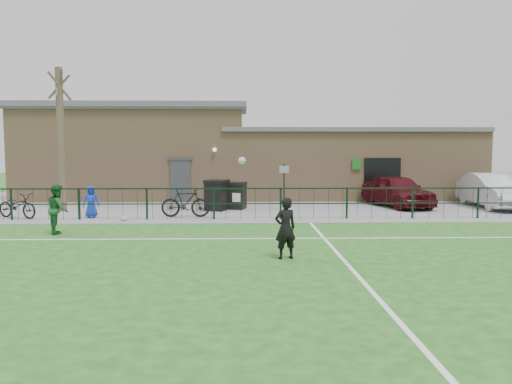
{
  "coord_description": "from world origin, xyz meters",
  "views": [
    {
      "loc": [
        -0.39,
        -10.56,
        2.66
      ],
      "look_at": [
        0.0,
        5.0,
        1.3
      ],
      "focal_mm": 35.0,
      "sensor_mm": 36.0,
      "label": 1
    }
  ],
  "objects_px": {
    "sign_post": "(284,187)",
    "car_silver": "(493,191)",
    "wheelie_bin_right": "(236,197)",
    "bicycle_d": "(185,203)",
    "ball_ground": "(124,219)",
    "wheelie_bin_left": "(217,196)",
    "spectator_child": "(91,202)",
    "bicycle_c": "(17,206)",
    "outfield_player": "(58,209)",
    "car_maroon": "(397,191)",
    "bare_tree": "(61,140)"
  },
  "relations": [
    {
      "from": "sign_post",
      "to": "car_silver",
      "type": "relative_size",
      "value": 0.43
    },
    {
      "from": "wheelie_bin_right",
      "to": "car_silver",
      "type": "height_order",
      "value": "car_silver"
    },
    {
      "from": "bicycle_d",
      "to": "ball_ground",
      "type": "relative_size",
      "value": 8.7
    },
    {
      "from": "sign_post",
      "to": "ball_ground",
      "type": "bearing_deg",
      "value": -154.36
    },
    {
      "from": "ball_ground",
      "to": "wheelie_bin_right",
      "type": "bearing_deg",
      "value": 41.54
    },
    {
      "from": "wheelie_bin_left",
      "to": "car_silver",
      "type": "xyz_separation_m",
      "value": [
        12.28,
        0.62,
        0.16
      ]
    },
    {
      "from": "spectator_child",
      "to": "wheelie_bin_left",
      "type": "bearing_deg",
      "value": 9.01
    },
    {
      "from": "bicycle_c",
      "to": "bicycle_d",
      "type": "distance_m",
      "value": 6.36
    },
    {
      "from": "car_silver",
      "to": "sign_post",
      "type": "bearing_deg",
      "value": -172.57
    },
    {
      "from": "bicycle_c",
      "to": "bicycle_d",
      "type": "height_order",
      "value": "bicycle_d"
    },
    {
      "from": "car_silver",
      "to": "bicycle_d",
      "type": "bearing_deg",
      "value": -166.08
    },
    {
      "from": "wheelie_bin_left",
      "to": "bicycle_d",
      "type": "relative_size",
      "value": 0.65
    },
    {
      "from": "bicycle_d",
      "to": "outfield_player",
      "type": "height_order",
      "value": "outfield_player"
    },
    {
      "from": "wheelie_bin_left",
      "to": "wheelie_bin_right",
      "type": "xyz_separation_m",
      "value": [
        0.83,
        0.46,
        -0.07
      ]
    },
    {
      "from": "car_maroon",
      "to": "bicycle_c",
      "type": "relative_size",
      "value": 2.37
    },
    {
      "from": "sign_post",
      "to": "spectator_child",
      "type": "height_order",
      "value": "sign_post"
    },
    {
      "from": "wheelie_bin_right",
      "to": "bicycle_d",
      "type": "relative_size",
      "value": 0.58
    },
    {
      "from": "car_maroon",
      "to": "bicycle_d",
      "type": "relative_size",
      "value": 2.29
    },
    {
      "from": "bare_tree",
      "to": "bicycle_d",
      "type": "bearing_deg",
      "value": -19.65
    },
    {
      "from": "outfield_player",
      "to": "bicycle_d",
      "type": "bearing_deg",
      "value": -65.84
    },
    {
      "from": "bare_tree",
      "to": "bicycle_c",
      "type": "height_order",
      "value": "bare_tree"
    },
    {
      "from": "wheelie_bin_left",
      "to": "bicycle_c",
      "type": "relative_size",
      "value": 0.67
    },
    {
      "from": "car_maroon",
      "to": "bare_tree",
      "type": "bearing_deg",
      "value": 171.15
    },
    {
      "from": "bicycle_d",
      "to": "wheelie_bin_right",
      "type": "bearing_deg",
      "value": -35.09
    },
    {
      "from": "bicycle_d",
      "to": "bare_tree",
      "type": "bearing_deg",
      "value": 72.18
    },
    {
      "from": "outfield_player",
      "to": "ball_ground",
      "type": "distance_m",
      "value": 2.97
    },
    {
      "from": "spectator_child",
      "to": "car_maroon",
      "type": "bearing_deg",
      "value": -1.37
    },
    {
      "from": "sign_post",
      "to": "ball_ground",
      "type": "relative_size",
      "value": 9.25
    },
    {
      "from": "bicycle_d",
      "to": "ball_ground",
      "type": "xyz_separation_m",
      "value": [
        -2.12,
        -1.02,
        -0.48
      ]
    },
    {
      "from": "bare_tree",
      "to": "bicycle_d",
      "type": "xyz_separation_m",
      "value": [
        5.37,
        -1.92,
        -2.41
      ]
    },
    {
      "from": "car_silver",
      "to": "ball_ground",
      "type": "xyz_separation_m",
      "value": [
        -15.5,
        -3.75,
        -0.68
      ]
    },
    {
      "from": "bare_tree",
      "to": "car_maroon",
      "type": "height_order",
      "value": "bare_tree"
    },
    {
      "from": "wheelie_bin_right",
      "to": "car_maroon",
      "type": "xyz_separation_m",
      "value": [
        7.29,
        0.69,
        0.19
      ]
    },
    {
      "from": "bare_tree",
      "to": "wheelie_bin_right",
      "type": "bearing_deg",
      "value": 5.11
    },
    {
      "from": "spectator_child",
      "to": "outfield_player",
      "type": "relative_size",
      "value": 0.79
    },
    {
      "from": "wheelie_bin_right",
      "to": "bicycle_d",
      "type": "xyz_separation_m",
      "value": [
        -1.93,
        -2.57,
        0.02
      ]
    },
    {
      "from": "sign_post",
      "to": "spectator_child",
      "type": "distance_m",
      "value": 7.81
    },
    {
      "from": "bicycle_d",
      "to": "bicycle_c",
      "type": "bearing_deg",
      "value": 92.9
    },
    {
      "from": "wheelie_bin_right",
      "to": "ball_ground",
      "type": "distance_m",
      "value": 5.43
    },
    {
      "from": "bicycle_c",
      "to": "wheelie_bin_right",
      "type": "bearing_deg",
      "value": -48.88
    },
    {
      "from": "wheelie_bin_left",
      "to": "outfield_player",
      "type": "relative_size",
      "value": 0.79
    },
    {
      "from": "car_silver",
      "to": "spectator_child",
      "type": "distance_m",
      "value": 17.19
    },
    {
      "from": "bicycle_c",
      "to": "outfield_player",
      "type": "relative_size",
      "value": 1.17
    },
    {
      "from": "ball_ground",
      "to": "bicycle_d",
      "type": "bearing_deg",
      "value": 25.68
    },
    {
      "from": "wheelie_bin_left",
      "to": "car_silver",
      "type": "height_order",
      "value": "car_silver"
    },
    {
      "from": "wheelie_bin_left",
      "to": "bicycle_d",
      "type": "bearing_deg",
      "value": -96.74
    },
    {
      "from": "wheelie_bin_right",
      "to": "spectator_child",
      "type": "height_order",
      "value": "spectator_child"
    },
    {
      "from": "bare_tree",
      "to": "wheelie_bin_right",
      "type": "distance_m",
      "value": 7.72
    },
    {
      "from": "wheelie_bin_left",
      "to": "spectator_child",
      "type": "relative_size",
      "value": 0.99
    },
    {
      "from": "outfield_player",
      "to": "car_maroon",
      "type": "bearing_deg",
      "value": -82.51
    }
  ]
}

